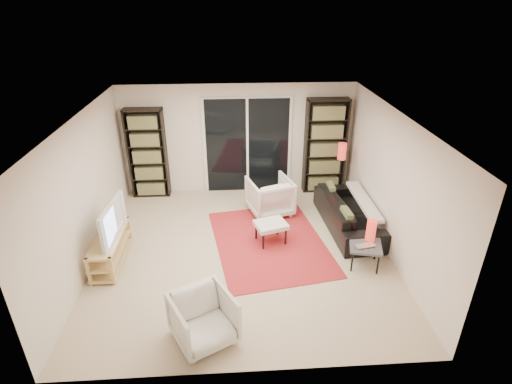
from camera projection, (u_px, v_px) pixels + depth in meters
floor at (243, 251)px, 7.01m from camera, size 5.00×5.00×0.00m
wall_back at (238, 139)px, 8.70m from camera, size 5.00×0.02×2.40m
wall_front at (250, 293)px, 4.24m from camera, size 5.00×0.02×2.40m
wall_left at (85, 194)px, 6.33m from camera, size 0.02×5.00×2.40m
wall_right at (392, 185)px, 6.62m from camera, size 0.02×5.00×2.40m
ceiling at (241, 117)px, 5.94m from camera, size 5.00×5.00×0.02m
sliding_door at (247, 146)px, 8.75m from camera, size 1.92×0.08×2.16m
bookshelf_left at (148, 154)px, 8.54m from camera, size 0.80×0.30×1.95m
bookshelf_right at (325, 146)px, 8.73m from camera, size 0.90×0.30×2.10m
tv_stand at (111, 248)px, 6.62m from camera, size 0.41×1.29×0.50m
tv at (106, 221)px, 6.38m from camera, size 0.22×1.04×0.60m
rug at (269, 242)px, 7.25m from camera, size 2.29×2.84×0.01m
sofa at (348, 213)px, 7.60m from camera, size 0.94×2.10×0.60m
armchair_back at (270, 196)px, 8.07m from camera, size 1.01×1.03×0.76m
armchair_front at (203, 319)px, 5.09m from camera, size 0.99×1.00×0.68m
ottoman at (271, 226)px, 7.11m from camera, size 0.65×0.58×0.40m
side_table at (365, 247)px, 6.49m from camera, size 0.61×0.61×0.40m
laptop at (367, 247)px, 6.38m from camera, size 0.37×0.28×0.03m
table_lamp at (371, 230)px, 6.54m from camera, size 0.16×0.16×0.36m
floor_lamp at (341, 158)px, 8.35m from camera, size 0.19×0.19×1.29m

